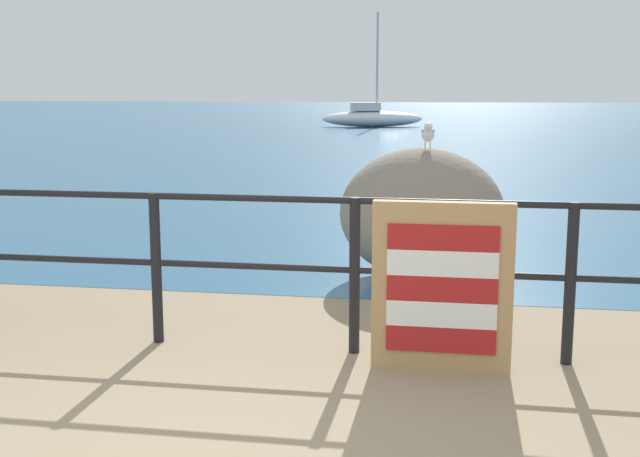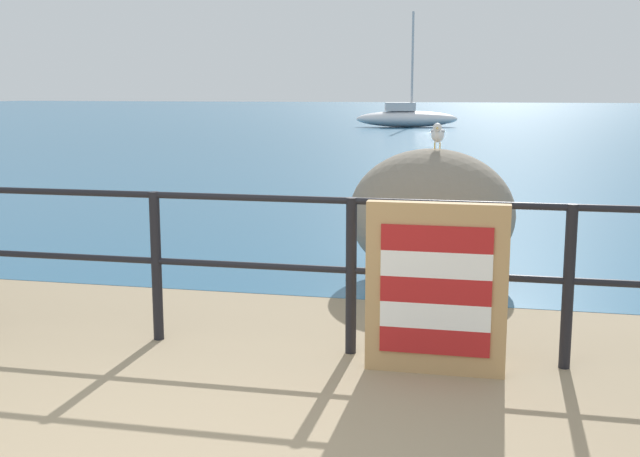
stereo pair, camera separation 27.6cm
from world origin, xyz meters
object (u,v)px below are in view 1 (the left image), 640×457
object	(u,v)px
seagull	(428,133)
sailboat	(372,117)
folded_deckchair_stack	(442,288)
breakwater_boulder_main	(421,214)

from	to	relation	value
seagull	sailboat	bearing A→B (deg)	-175.56
seagull	sailboat	size ratio (longest dim) A/B	0.07
seagull	folded_deckchair_stack	bearing A→B (deg)	2.00
folded_deckchair_stack	seagull	xyz separation A→B (m)	(-0.18, 2.37, 0.79)
breakwater_boulder_main	sailboat	xyz separation A→B (m)	(-3.38, 28.27, -0.16)
breakwater_boulder_main	folded_deckchair_stack	bearing A→B (deg)	-84.66
breakwater_boulder_main	seagull	size ratio (longest dim) A/B	4.37
folded_deckchair_stack	sailboat	world-z (taller)	sailboat
folded_deckchair_stack	sailboat	xyz separation A→B (m)	(-3.61, 30.72, -0.10)
folded_deckchair_stack	breakwater_boulder_main	world-z (taller)	breakwater_boulder_main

